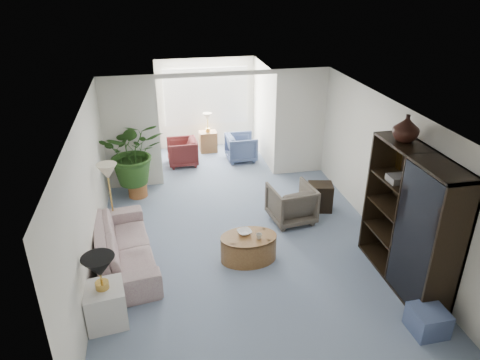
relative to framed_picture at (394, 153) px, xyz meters
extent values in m
plane|color=gray|center=(-2.46, 0.10, -1.70)|extent=(6.00, 6.00, 0.00)
plane|color=gray|center=(-2.46, 4.20, -1.70)|extent=(2.60, 2.60, 0.00)
cube|color=white|center=(-4.36, 3.10, -0.45)|extent=(1.20, 0.12, 2.50)
cube|color=white|center=(-0.56, 3.10, -0.45)|extent=(1.20, 0.12, 2.50)
cube|color=white|center=(-2.46, 3.10, 0.75)|extent=(2.60, 0.12, 0.10)
cube|color=white|center=(-2.46, 5.28, -0.30)|extent=(2.20, 0.02, 1.50)
cube|color=white|center=(-2.46, 5.25, -0.30)|extent=(2.20, 0.02, 1.50)
cube|color=beige|center=(0.00, 0.00, 0.00)|extent=(0.04, 0.50, 0.40)
imported|color=#BDAFA0|center=(-4.52, 0.17, -1.37)|extent=(1.18, 2.36, 0.66)
cube|color=silver|center=(-4.72, -1.18, -1.41)|extent=(0.60, 0.60, 0.59)
cone|color=black|center=(-4.72, -1.18, -0.76)|extent=(0.44, 0.44, 0.30)
cone|color=beige|center=(-4.73, 1.19, -0.45)|extent=(0.36, 0.36, 0.28)
cylinder|color=olive|center=(-2.48, -0.12, -1.47)|extent=(1.12, 1.12, 0.45)
imported|color=white|center=(-2.53, -0.02, -1.22)|extent=(0.27, 0.27, 0.06)
imported|color=#BBB4A3|center=(-2.33, -0.22, -1.20)|extent=(0.12, 0.12, 0.09)
imported|color=#675D51|center=(-1.40, 0.97, -1.33)|extent=(0.89, 0.91, 0.74)
cube|color=black|center=(-0.70, 1.27, -1.41)|extent=(0.55, 0.47, 0.57)
cube|color=black|center=(-0.23, -1.09, -0.63)|extent=(0.51, 1.93, 2.14)
imported|color=black|center=(-0.23, -0.59, 0.65)|extent=(0.38, 0.38, 0.40)
cube|color=#4E5B86|center=(-0.46, -2.21, -1.52)|extent=(0.46, 0.46, 0.36)
cylinder|color=#A35F2F|center=(-4.33, 2.60, -1.54)|extent=(0.40, 0.40, 0.32)
imported|color=#29511C|center=(-4.33, 2.60, -0.67)|extent=(1.27, 1.10, 1.41)
imported|color=#4E5B86|center=(-1.74, 4.13, -1.36)|extent=(0.75, 0.73, 0.67)
imported|color=#551D20|center=(-3.24, 4.13, -1.37)|extent=(0.74, 0.72, 0.66)
cube|color=olive|center=(-2.49, 4.88, -1.42)|extent=(0.46, 0.36, 0.55)
cube|color=#5C5A57|center=(-0.28, -0.69, -0.16)|extent=(0.30, 0.26, 0.16)
cube|color=#2E2723|center=(-0.28, -1.43, -0.16)|extent=(0.30, 0.26, 0.16)
cube|color=black|center=(-0.28, -1.60, -1.06)|extent=(0.30, 0.26, 0.16)
camera|label=1|loc=(-3.84, -6.17, 2.76)|focal=33.14mm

